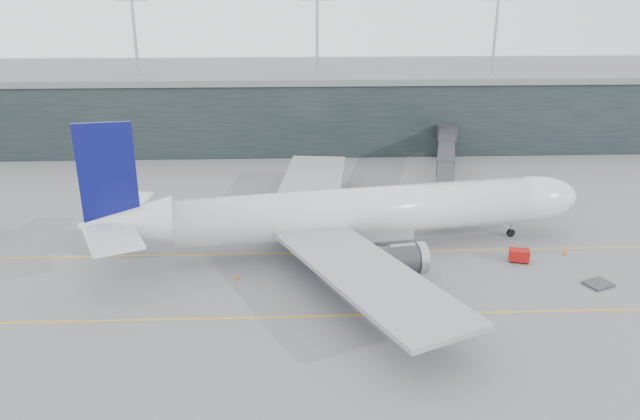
{
  "coord_description": "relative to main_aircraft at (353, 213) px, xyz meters",
  "views": [
    {
      "loc": [
        0.33,
        -76.98,
        33.23
      ],
      "look_at": [
        3.39,
        -4.0,
        5.86
      ],
      "focal_mm": 35.0,
      "sensor_mm": 36.0,
      "label": 1
    }
  ],
  "objects": [
    {
      "name": "uld_b",
      "position": [
        -8.71,
        14.59,
        -4.19
      ],
      "size": [
        2.18,
        1.92,
        1.68
      ],
      "rotation": [
        0.0,
        0.0,
        -0.27
      ],
      "color": "#313136",
      "rests_on": "ground"
    },
    {
      "name": "ground",
      "position": [
        -7.69,
        3.24,
        -5.08
      ],
      "size": [
        320.0,
        320.0,
        0.0
      ],
      "primitive_type": "plane",
      "color": "#5C5C61",
      "rests_on": "ground"
    },
    {
      "name": "taxiline_a",
      "position": [
        -7.69,
        -0.76,
        -5.07
      ],
      "size": [
        160.0,
        0.25,
        0.02
      ],
      "primitive_type": "cube",
      "color": "orange",
      "rests_on": "ground"
    },
    {
      "name": "gse_cart",
      "position": [
        20.28,
        -4.5,
        -4.17
      ],
      "size": [
        2.72,
        2.11,
        1.63
      ],
      "rotation": [
        0.0,
        0.0,
        -0.27
      ],
      "color": "#A50E0B",
      "rests_on": "ground"
    },
    {
      "name": "taxiline_lead_main",
      "position": [
        -2.69,
        23.24,
        -5.07
      ],
      "size": [
        0.25,
        60.0,
        0.02
      ],
      "primitive_type": "cube",
      "color": "orange",
      "rests_on": "ground"
    },
    {
      "name": "uld_c",
      "position": [
        -8.57,
        14.32,
        -4.11
      ],
      "size": [
        2.29,
        1.97,
        1.84
      ],
      "rotation": [
        0.0,
        0.0,
        -0.19
      ],
      "color": "#313136",
      "rests_on": "ground"
    },
    {
      "name": "cone_wing_port",
      "position": [
        3.57,
        13.62,
        -4.7
      ],
      "size": [
        0.47,
        0.47,
        0.74
      ],
      "primitive_type": "cone",
      "color": "orange",
      "rests_on": "ground"
    },
    {
      "name": "taxiline_b",
      "position": [
        -7.69,
        -16.76,
        -5.07
      ],
      "size": [
        160.0,
        0.25,
        0.02
      ],
      "primitive_type": "cube",
      "color": "orange",
      "rests_on": "ground"
    },
    {
      "name": "baggage_dolly",
      "position": [
        27.3,
        -11.13,
        -4.9
      ],
      "size": [
        3.64,
        3.34,
        0.29
      ],
      "primitive_type": "cube",
      "rotation": [
        0.0,
        0.0,
        0.42
      ],
      "color": "#343439",
      "rests_on": "ground"
    },
    {
      "name": "jet_bridge",
      "position": [
        16.64,
        27.02,
        -0.18
      ],
      "size": [
        13.24,
        43.56,
        6.53
      ],
      "rotation": [
        0.0,
        0.0,
        -0.24
      ],
      "color": "#28282C",
      "rests_on": "ground"
    },
    {
      "name": "main_aircraft",
      "position": [
        0.0,
        0.0,
        0.0
      ],
      "size": [
        64.41,
        59.89,
        18.09
      ],
      "rotation": [
        0.0,
        0.0,
        0.16
      ],
      "color": "silver",
      "rests_on": "ground"
    },
    {
      "name": "uld_a",
      "position": [
        -12.15,
        14.21,
        -4.16
      ],
      "size": [
        2.28,
        2.02,
        1.75
      ],
      "rotation": [
        0.0,
        0.0,
        0.29
      ],
      "color": "#313136",
      "rests_on": "ground"
    },
    {
      "name": "cone_nose",
      "position": [
        26.79,
        -2.78,
        -4.71
      ],
      "size": [
        0.46,
        0.46,
        0.73
      ],
      "primitive_type": "cone",
      "color": "#EE4B0D",
      "rests_on": "ground"
    },
    {
      "name": "terminal",
      "position": [
        -7.69,
        61.24,
        2.54
      ],
      "size": [
        240.0,
        36.0,
        29.0
      ],
      "color": "black",
      "rests_on": "ground"
    },
    {
      "name": "cone_tail",
      "position": [
        -14.31,
        -7.89,
        -4.73
      ],
      "size": [
        0.43,
        0.43,
        0.69
      ],
      "primitive_type": "cone",
      "color": "#CF610B",
      "rests_on": "ground"
    },
    {
      "name": "cone_wing_stbd",
      "position": [
        -0.02,
        -15.36,
        -4.7
      ],
      "size": [
        0.48,
        0.48,
        0.76
      ],
      "primitive_type": "cone",
      "color": "orange",
      "rests_on": "ground"
    }
  ]
}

